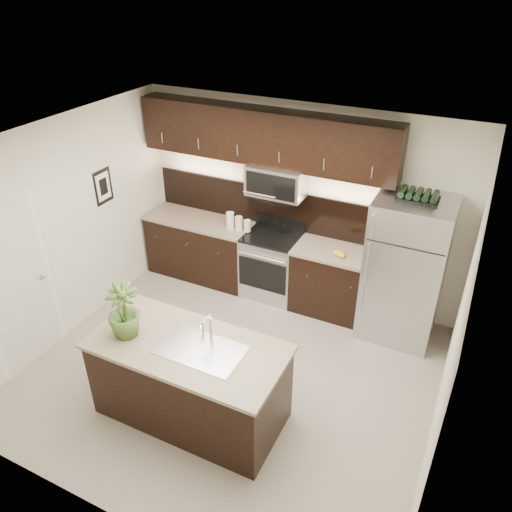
# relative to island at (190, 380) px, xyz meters

# --- Properties ---
(ground) EXTENTS (4.50, 4.50, 0.00)m
(ground) POSITION_rel_island_xyz_m (0.07, 0.72, -0.47)
(ground) COLOR gray
(ground) RESTS_ON ground
(room_walls) EXTENTS (4.52, 4.02, 2.71)m
(room_walls) POSITION_rel_island_xyz_m (-0.04, 0.68, 1.22)
(room_walls) COLOR beige
(room_walls) RESTS_ON ground
(counter_run) EXTENTS (3.51, 0.65, 0.94)m
(counter_run) POSITION_rel_island_xyz_m (-0.38, 2.41, -0.00)
(counter_run) COLOR black
(counter_run) RESTS_ON ground
(upper_fixtures) EXTENTS (3.49, 0.40, 1.66)m
(upper_fixtures) POSITION_rel_island_xyz_m (-0.36, 2.55, 1.67)
(upper_fixtures) COLOR black
(upper_fixtures) RESTS_ON counter_run
(island) EXTENTS (1.96, 0.96, 0.94)m
(island) POSITION_rel_island_xyz_m (0.00, 0.00, 0.00)
(island) COLOR black
(island) RESTS_ON ground
(sink_faucet) EXTENTS (0.84, 0.50, 0.28)m
(sink_faucet) POSITION_rel_island_xyz_m (0.15, 0.01, 0.48)
(sink_faucet) COLOR silver
(sink_faucet) RESTS_ON island
(refrigerator) EXTENTS (0.90, 0.81, 1.86)m
(refrigerator) POSITION_rel_island_xyz_m (1.63, 2.35, 0.46)
(refrigerator) COLOR #B2B2B7
(refrigerator) RESTS_ON ground
(wine_rack) EXTENTS (0.46, 0.28, 0.11)m
(wine_rack) POSITION_rel_island_xyz_m (1.63, 2.35, 1.44)
(wine_rack) COLOR black
(wine_rack) RESTS_ON refrigerator
(plant) EXTENTS (0.41, 0.41, 0.58)m
(plant) POSITION_rel_island_xyz_m (-0.63, -0.12, 0.76)
(plant) COLOR #3B5823
(plant) RESTS_ON island
(canisters) EXTENTS (0.36, 0.12, 0.24)m
(canisters) POSITION_rel_island_xyz_m (-0.70, 2.36, 0.57)
(canisters) COLOR silver
(canisters) RESTS_ON counter_run
(french_press) EXTENTS (0.09, 0.09, 0.26)m
(french_press) POSITION_rel_island_xyz_m (1.24, 2.36, 0.56)
(french_press) COLOR silver
(french_press) RESTS_ON counter_run
(bananas) EXTENTS (0.22, 0.20, 0.06)m
(bananas) POSITION_rel_island_xyz_m (0.77, 2.33, 0.50)
(bananas) COLOR gold
(bananas) RESTS_ON counter_run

